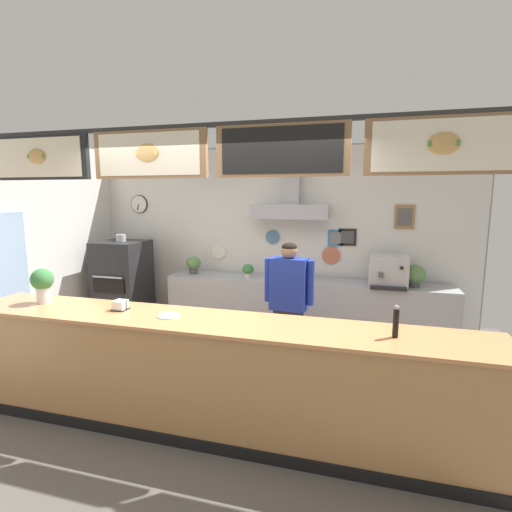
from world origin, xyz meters
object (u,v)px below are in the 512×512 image
Objects in this scene: potted_thyme at (248,270)px; condiment_plate at (169,316)px; potted_basil at (304,273)px; shop_worker at (289,308)px; basil_vase at (42,284)px; pepper_grinder at (396,321)px; espresso_machine at (388,271)px; napkin_holder at (120,306)px; pizza_oven at (124,288)px; potted_rosemary at (194,264)px; potted_sage at (415,275)px.

potted_thyme is 0.98× the size of condiment_plate.
potted_thyme is 0.79m from potted_basil.
condiment_plate is (-0.88, -2.19, -0.01)m from potted_basil.
shop_worker is 8.12× the size of potted_thyme.
pepper_grinder is at bearing -1.04° from basil_vase.
shop_worker is at bearing -134.92° from espresso_machine.
espresso_machine is 3.27m from napkin_holder.
pizza_oven reaches higher than potted_rosemary.
potted_sage is at bearing 1.97° from espresso_machine.
condiment_plate is at bearing -92.19° from potted_thyme.
espresso_machine is at bearing -0.81° from potted_rosemary.
espresso_machine is 1.08m from potted_basil.
potted_basil is (2.65, 0.29, 0.32)m from pizza_oven.
potted_rosemary is 1.02× the size of pepper_grinder.
pizza_oven reaches higher than potted_thyme.
potted_basil is (-1.08, 0.01, -0.09)m from espresso_machine.
shop_worker is 11.32× the size of napkin_holder.
pizza_oven is at bearing -173.83° from potted_basil.
pepper_grinder is at bearing 137.19° from shop_worker.
potted_sage is 4.26m from basil_vase.
potted_sage is (1.41, 1.10, 0.24)m from shop_worker.
potted_thyme is at bearing -179.38° from potted_sage.
condiment_plate is at bearing -111.79° from potted_basil.
potted_basil reaches higher than potted_thyme.
shop_worker is at bearing -53.73° from potted_thyme.
pepper_grinder is (1.02, -2.20, 0.11)m from potted_basil.
potted_thyme is 0.99× the size of potted_basil.
potted_basil is (0.79, 0.03, -0.00)m from potted_thyme.
potted_rosemary is 1.31× the size of condiment_plate.
pepper_grinder is at bearing -1.44° from napkin_holder.
potted_sage reaches higher than condiment_plate.
potted_rosemary is (1.00, 0.31, 0.36)m from pizza_oven.
potted_rosemary is 1.65m from potted_basil.
shop_worker reaches higher than pepper_grinder.
shop_worker reaches higher than napkin_holder.
potted_basil is (0.01, 1.10, 0.19)m from shop_worker.
potted_rosemary is 2.26m from basil_vase.
pepper_grinder is (3.67, -1.91, 0.43)m from pizza_oven.
espresso_machine is at bearing 88.40° from pepper_grinder.
pizza_oven reaches higher than potted_basil.
pepper_grinder reaches higher than potted_rosemary.
espresso_machine is at bearing -0.74° from potted_basil.
condiment_plate is 0.57× the size of basil_vase.
potted_sage is 3.06m from potted_rosemary.
basil_vase reaches higher than potted_thyme.
napkin_holder is (-1.40, -1.03, 0.21)m from shop_worker.
basil_vase is (0.37, -1.85, 0.50)m from pizza_oven.
napkin_holder is at bearing -106.24° from potted_thyme.
espresso_machine reaches higher than condiment_plate.
potted_sage is 1.46× the size of potted_basil.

